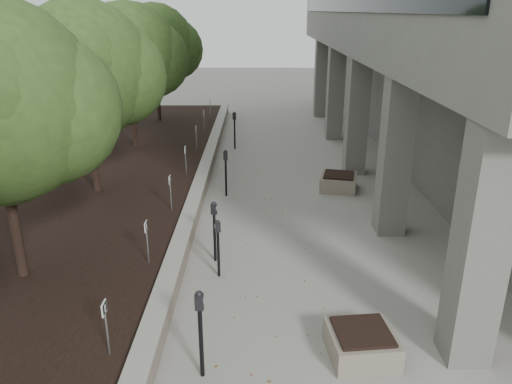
{
  "coord_description": "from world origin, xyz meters",
  "views": [
    {
      "loc": [
        -0.05,
        -5.88,
        5.47
      ],
      "look_at": [
        -0.07,
        6.26,
        0.99
      ],
      "focal_mm": 34.77,
      "sensor_mm": 36.0,
      "label": 1
    }
  ],
  "objects_px": {
    "crabapple_tree_5": "(156,63)",
    "parking_meter_1": "(201,334)",
    "parking_meter_3": "(215,232)",
    "parking_meter_4": "(226,173)",
    "planter_front": "(362,343)",
    "crabapple_tree_3": "(87,99)",
    "planter_back": "(338,182)",
    "parking_meter_5": "(235,130)",
    "crabapple_tree_4": "(130,76)",
    "crabapple_tree_2": "(0,145)",
    "parking_meter_2": "(218,248)"
  },
  "relations": [
    {
      "from": "crabapple_tree_3",
      "to": "planter_back",
      "type": "xyz_separation_m",
      "value": [
        7.39,
        1.21,
        -2.86
      ]
    },
    {
      "from": "parking_meter_4",
      "to": "planter_front",
      "type": "xyz_separation_m",
      "value": [
        2.7,
        -7.61,
        -0.49
      ]
    },
    {
      "from": "crabapple_tree_2",
      "to": "parking_meter_2",
      "type": "distance_m",
      "value": 4.67
    },
    {
      "from": "parking_meter_3",
      "to": "crabapple_tree_3",
      "type": "bearing_deg",
      "value": 152.04
    },
    {
      "from": "crabapple_tree_2",
      "to": "parking_meter_3",
      "type": "bearing_deg",
      "value": 19.73
    },
    {
      "from": "crabapple_tree_5",
      "to": "parking_meter_3",
      "type": "relative_size",
      "value": 3.71
    },
    {
      "from": "crabapple_tree_5",
      "to": "planter_back",
      "type": "height_order",
      "value": "crabapple_tree_5"
    },
    {
      "from": "planter_back",
      "to": "parking_meter_5",
      "type": "bearing_deg",
      "value": 125.61
    },
    {
      "from": "crabapple_tree_5",
      "to": "planter_front",
      "type": "xyz_separation_m",
      "value": [
        6.5,
        -17.0,
        -2.87
      ]
    },
    {
      "from": "planter_front",
      "to": "parking_meter_2",
      "type": "bearing_deg",
      "value": 134.28
    },
    {
      "from": "crabapple_tree_2",
      "to": "crabapple_tree_3",
      "type": "distance_m",
      "value": 5.0
    },
    {
      "from": "crabapple_tree_4",
      "to": "parking_meter_5",
      "type": "height_order",
      "value": "crabapple_tree_4"
    },
    {
      "from": "crabapple_tree_2",
      "to": "parking_meter_5",
      "type": "height_order",
      "value": "crabapple_tree_2"
    },
    {
      "from": "crabapple_tree_3",
      "to": "planter_back",
      "type": "bearing_deg",
      "value": 9.3
    },
    {
      "from": "parking_meter_3",
      "to": "parking_meter_1",
      "type": "bearing_deg",
      "value": -72.68
    },
    {
      "from": "crabapple_tree_3",
      "to": "parking_meter_3",
      "type": "xyz_separation_m",
      "value": [
        3.79,
        -3.64,
        -2.39
      ]
    },
    {
      "from": "parking_meter_1",
      "to": "planter_front",
      "type": "relative_size",
      "value": 1.44
    },
    {
      "from": "crabapple_tree_2",
      "to": "parking_meter_3",
      "type": "distance_m",
      "value": 4.68
    },
    {
      "from": "crabapple_tree_3",
      "to": "parking_meter_4",
      "type": "xyz_separation_m",
      "value": [
        3.8,
        0.61,
        -2.38
      ]
    },
    {
      "from": "crabapple_tree_4",
      "to": "parking_meter_3",
      "type": "distance_m",
      "value": 9.73
    },
    {
      "from": "parking_meter_4",
      "to": "planter_front",
      "type": "distance_m",
      "value": 8.09
    },
    {
      "from": "parking_meter_1",
      "to": "parking_meter_3",
      "type": "height_order",
      "value": "parking_meter_1"
    },
    {
      "from": "crabapple_tree_3",
      "to": "parking_meter_1",
      "type": "height_order",
      "value": "crabapple_tree_3"
    },
    {
      "from": "crabapple_tree_3",
      "to": "parking_meter_5",
      "type": "xyz_separation_m",
      "value": [
        3.84,
        6.17,
        -2.34
      ]
    },
    {
      "from": "crabapple_tree_5",
      "to": "parking_meter_2",
      "type": "bearing_deg",
      "value": -74.7
    },
    {
      "from": "parking_meter_3",
      "to": "crabapple_tree_4",
      "type": "bearing_deg",
      "value": 129.57
    },
    {
      "from": "crabapple_tree_5",
      "to": "parking_meter_1",
      "type": "height_order",
      "value": "crabapple_tree_5"
    },
    {
      "from": "crabapple_tree_3",
      "to": "planter_back",
      "type": "relative_size",
      "value": 4.88
    },
    {
      "from": "crabapple_tree_2",
      "to": "planter_front",
      "type": "xyz_separation_m",
      "value": [
        6.5,
        -2.0,
        -2.87
      ]
    },
    {
      "from": "parking_meter_1",
      "to": "parking_meter_4",
      "type": "height_order",
      "value": "parking_meter_1"
    },
    {
      "from": "crabapple_tree_2",
      "to": "planter_back",
      "type": "xyz_separation_m",
      "value": [
        7.39,
        6.21,
        -2.86
      ]
    },
    {
      "from": "parking_meter_4",
      "to": "parking_meter_5",
      "type": "distance_m",
      "value": 5.56
    },
    {
      "from": "parking_meter_5",
      "to": "planter_back",
      "type": "bearing_deg",
      "value": -37.6
    },
    {
      "from": "parking_meter_5",
      "to": "planter_front",
      "type": "bearing_deg",
      "value": -61.76
    },
    {
      "from": "crabapple_tree_5",
      "to": "parking_meter_2",
      "type": "relative_size",
      "value": 4.07
    },
    {
      "from": "crabapple_tree_4",
      "to": "crabapple_tree_5",
      "type": "xyz_separation_m",
      "value": [
        0.0,
        5.0,
        0.0
      ]
    },
    {
      "from": "crabapple_tree_2",
      "to": "parking_meter_5",
      "type": "bearing_deg",
      "value": 71.05
    },
    {
      "from": "parking_meter_4",
      "to": "parking_meter_3",
      "type": "bearing_deg",
      "value": -85.89
    },
    {
      "from": "crabapple_tree_4",
      "to": "parking_meter_2",
      "type": "distance_m",
      "value": 10.44
    },
    {
      "from": "crabapple_tree_5",
      "to": "planter_front",
      "type": "relative_size",
      "value": 5.08
    },
    {
      "from": "parking_meter_1",
      "to": "parking_meter_3",
      "type": "distance_m",
      "value": 3.85
    },
    {
      "from": "parking_meter_2",
      "to": "planter_back",
      "type": "xyz_separation_m",
      "value": [
        3.46,
        5.57,
        -0.41
      ]
    },
    {
      "from": "crabapple_tree_5",
      "to": "parking_meter_1",
      "type": "distance_m",
      "value": 18.07
    },
    {
      "from": "parking_meter_4",
      "to": "parking_meter_5",
      "type": "bearing_deg",
      "value": 93.87
    },
    {
      "from": "crabapple_tree_4",
      "to": "planter_front",
      "type": "distance_m",
      "value": 13.95
    },
    {
      "from": "crabapple_tree_5",
      "to": "parking_meter_4",
      "type": "bearing_deg",
      "value": -67.97
    },
    {
      "from": "crabapple_tree_3",
      "to": "planter_back",
      "type": "distance_m",
      "value": 8.01
    },
    {
      "from": "crabapple_tree_4",
      "to": "parking_meter_1",
      "type": "distance_m",
      "value": 13.29
    },
    {
      "from": "planter_front",
      "to": "parking_meter_3",
      "type": "bearing_deg",
      "value": 128.91
    },
    {
      "from": "planter_front",
      "to": "parking_meter_4",
      "type": "bearing_deg",
      "value": 109.56
    }
  ]
}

